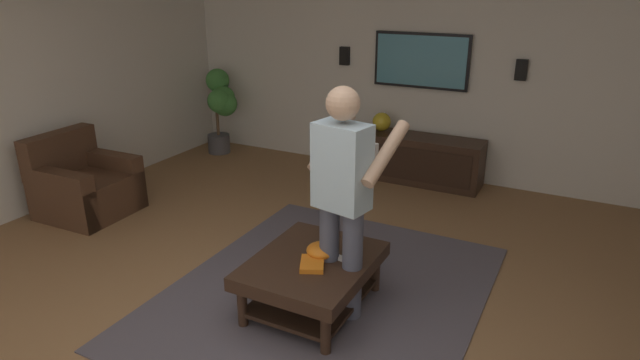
# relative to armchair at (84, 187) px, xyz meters

# --- Properties ---
(ground_plane) EXTENTS (8.99, 8.99, 0.00)m
(ground_plane) POSITION_rel_armchair_xyz_m (-1.02, -2.86, -0.28)
(ground_plane) COLOR olive
(wall_back_tv) EXTENTS (0.10, 6.93, 2.85)m
(wall_back_tv) POSITION_rel_armchair_xyz_m (2.77, -2.86, 1.15)
(wall_back_tv) COLOR silver
(wall_back_tv) RESTS_ON ground
(area_rug) EXTENTS (2.72, 2.24, 0.01)m
(area_rug) POSITION_rel_armchair_xyz_m (-0.24, -2.86, -0.27)
(area_rug) COLOR #514C56
(area_rug) RESTS_ON ground
(armchair) EXTENTS (0.83, 0.84, 0.82)m
(armchair) POSITION_rel_armchair_xyz_m (0.00, 0.00, 0.00)
(armchair) COLOR #472D1E
(armchair) RESTS_ON ground
(coffee_table) EXTENTS (1.00, 0.80, 0.40)m
(coffee_table) POSITION_rel_armchair_xyz_m (-0.44, -2.86, 0.02)
(coffee_table) COLOR #332116
(coffee_table) RESTS_ON ground
(media_console) EXTENTS (0.45, 1.70, 0.55)m
(media_console) POSITION_rel_armchair_xyz_m (2.44, -2.61, -0.00)
(media_console) COLOR #332116
(media_console) RESTS_ON ground
(tv) EXTENTS (0.05, 1.11, 0.63)m
(tv) POSITION_rel_armchair_xyz_m (2.68, -2.61, 1.10)
(tv) COLOR black
(person_standing) EXTENTS (0.60, 0.61, 1.64)m
(person_standing) POSITION_rel_armchair_xyz_m (-0.38, -3.06, 0.65)
(person_standing) COLOR #4C5166
(person_standing) RESTS_ON ground
(potted_plant_tall) EXTENTS (0.48, 0.50, 1.13)m
(potted_plant_tall) POSITION_rel_armchair_xyz_m (2.29, -0.00, 0.41)
(potted_plant_tall) COLOR #4C4C51
(potted_plant_tall) RESTS_ON ground
(bowl) EXTENTS (0.22, 0.22, 0.10)m
(bowl) POSITION_rel_armchair_xyz_m (-0.38, -2.90, 0.17)
(bowl) COLOR orange
(bowl) RESTS_ON coffee_table
(remote_white) EXTENTS (0.07, 0.16, 0.02)m
(remote_white) POSITION_rel_armchair_xyz_m (-0.35, -3.02, 0.13)
(remote_white) COLOR white
(remote_white) RESTS_ON coffee_table
(book) EXTENTS (0.27, 0.24, 0.04)m
(book) POSITION_rel_armchair_xyz_m (-0.53, -2.91, 0.14)
(book) COLOR orange
(book) RESTS_ON coffee_table
(vase_round) EXTENTS (0.22, 0.22, 0.22)m
(vase_round) POSITION_rel_armchair_xyz_m (2.48, -2.24, 0.38)
(vase_round) COLOR gold
(vase_round) RESTS_ON media_console
(wall_speaker_left) EXTENTS (0.06, 0.12, 0.22)m
(wall_speaker_left) POSITION_rel_armchair_xyz_m (2.69, -3.71, 1.07)
(wall_speaker_left) COLOR black
(wall_speaker_right) EXTENTS (0.06, 0.12, 0.22)m
(wall_speaker_right) POSITION_rel_armchair_xyz_m (2.69, -1.64, 1.09)
(wall_speaker_right) COLOR black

